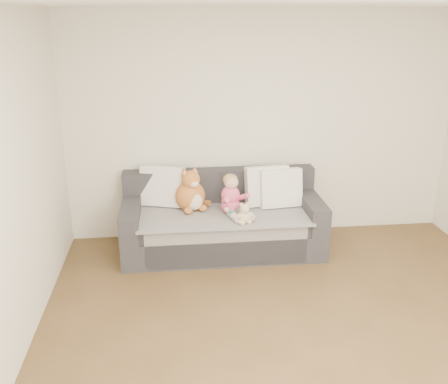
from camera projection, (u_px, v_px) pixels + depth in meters
name	position (u px, v px, depth m)	size (l,w,h in m)	color
room_shell	(312.00, 185.00, 3.79)	(5.00, 5.00, 5.00)	brown
sofa	(222.00, 223.00, 5.61)	(2.20, 0.94, 0.85)	#2A2A2F
cushion_left	(162.00, 186.00, 5.63)	(0.53, 0.35, 0.46)	white
cushion_right_back	(267.00, 186.00, 5.64)	(0.51, 0.27, 0.46)	white
cushion_right_front	(280.00, 188.00, 5.59)	(0.49, 0.27, 0.45)	white
toddler	(232.00, 198.00, 5.38)	(0.34, 0.46, 0.45)	#DA4D7A
plush_cat	(191.00, 194.00, 5.51)	(0.40, 0.40, 0.51)	#AF6127
teddy_bear	(244.00, 215.00, 5.17)	(0.18, 0.14, 0.23)	tan
plush_cow	(242.00, 211.00, 5.33)	(0.13, 0.20, 0.16)	white
sippy_cup	(232.00, 213.00, 5.31)	(0.09, 0.07, 0.10)	#3C3289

